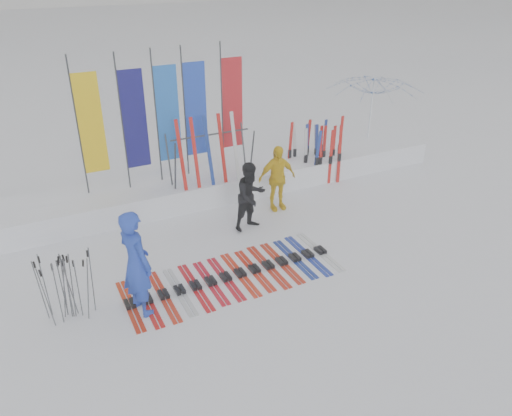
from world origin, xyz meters
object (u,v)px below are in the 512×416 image
person_yellow (277,178)px  ski_rack (211,150)px  person_blue (136,263)px  tent_canopy (371,117)px  ski_row (233,275)px  person_black (251,196)px

person_yellow → ski_rack: size_ratio=0.80×
person_blue → tent_canopy: 9.35m
person_yellow → ski_rack: 1.76m
tent_canopy → ski_row: size_ratio=0.67×
tent_canopy → ski_row: (-6.44, -4.08, -1.24)m
person_blue → ski_row: (1.87, 0.20, -0.95)m
ski_row → ski_rack: bearing=74.4°
person_blue → person_black: size_ratio=1.24×
person_blue → ski_rack: person_blue is taller
person_black → person_yellow: person_yellow is taller
person_blue → tent_canopy: size_ratio=0.70×
person_blue → tent_canopy: tent_canopy is taller
person_black → ski_rack: 1.79m
person_blue → person_black: person_blue is taller
person_black → ski_row: bearing=-138.4°
person_blue → person_yellow: size_ratio=1.21×
person_yellow → ski_rack: bearing=142.8°
person_yellow → ski_row: bearing=-131.0°
person_black → ski_rack: (-0.27, 1.68, 0.58)m
tent_canopy → ski_row: bearing=-147.7°
tent_canopy → ski_rack: bearing=-172.1°
person_black → ski_rack: bearing=86.7°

